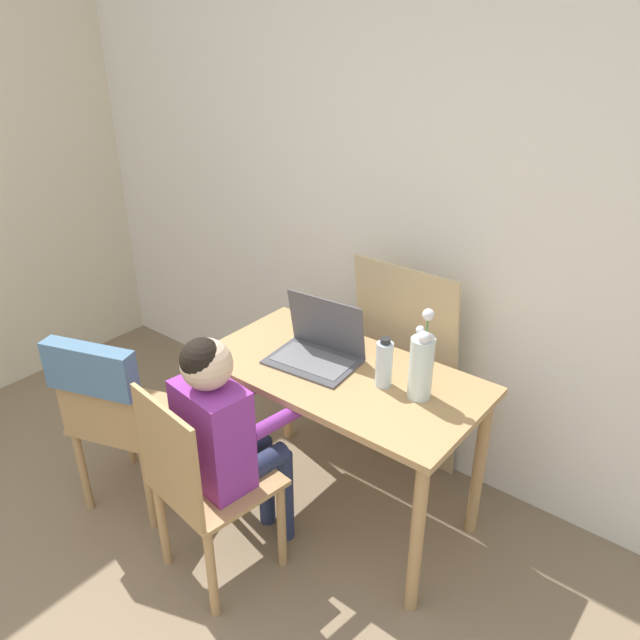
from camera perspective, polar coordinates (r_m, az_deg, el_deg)
name	(u,v)px	position (r m, az deg, el deg)	size (l,w,h in m)	color
wall_back	(427,215)	(2.78, 9.74, 9.47)	(6.40, 0.05, 2.50)	white
dining_table	(341,393)	(2.61, 1.96, -6.68)	(1.16, 0.61, 0.73)	tan
chair_occupied	(203,485)	(2.46, -10.68, -14.64)	(0.45, 0.45, 0.88)	tan
chair_spare	(109,400)	(2.75, -18.77, -6.94)	(0.52, 0.54, 0.89)	tan
person_seated	(224,427)	(2.37, -8.73, -9.64)	(0.34, 0.45, 1.06)	purple
laptop	(318,346)	(2.60, -0.16, -2.38)	(0.38, 0.29, 0.26)	#4C4C51
flower_vase	(421,363)	(2.35, 9.26, -3.91)	(0.09, 0.09, 0.36)	silver
water_bottle	(384,364)	(2.42, 5.89, -3.98)	(0.07, 0.07, 0.21)	silver
cardboard_panel	(406,370)	(2.95, 7.90, -4.52)	(0.52, 0.17, 1.08)	tan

